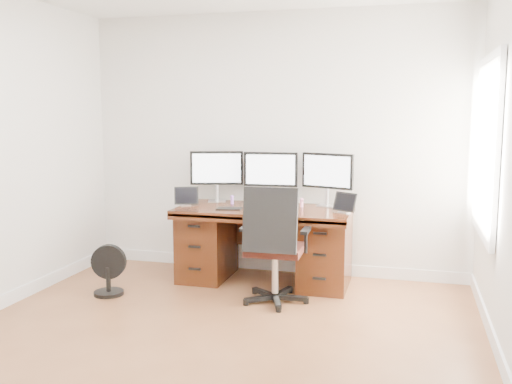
% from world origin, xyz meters
% --- Properties ---
extents(ground, '(4.50, 4.50, 0.00)m').
position_xyz_m(ground, '(0.00, 0.00, 0.00)').
color(ground, brown).
rests_on(ground, ground).
extents(back_wall, '(4.00, 0.10, 2.70)m').
position_xyz_m(back_wall, '(0.00, 2.25, 1.35)').
color(back_wall, silver).
rests_on(back_wall, ground).
extents(desk, '(1.70, 0.80, 0.75)m').
position_xyz_m(desk, '(0.00, 1.83, 0.40)').
color(desk, '#401C0C').
rests_on(desk, ground).
extents(office_chair, '(0.61, 0.58, 1.06)m').
position_xyz_m(office_chair, '(0.24, 1.21, 0.35)').
color(office_chair, black).
rests_on(office_chair, ground).
extents(floor_fan, '(0.33, 0.27, 0.47)m').
position_xyz_m(floor_fan, '(-1.29, 1.04, 0.23)').
color(floor_fan, black).
rests_on(floor_fan, ground).
extents(monitor_left, '(0.54, 0.19, 0.53)m').
position_xyz_m(monitor_left, '(-0.58, 2.07, 1.09)').
color(monitor_left, silver).
rests_on(monitor_left, desk).
extents(monitor_center, '(0.55, 0.15, 0.53)m').
position_xyz_m(monitor_center, '(0.00, 2.07, 1.09)').
color(monitor_center, silver).
rests_on(monitor_center, desk).
extents(monitor_right, '(0.53, 0.21, 0.53)m').
position_xyz_m(monitor_right, '(0.58, 2.07, 1.09)').
color(monitor_right, silver).
rests_on(monitor_right, desk).
extents(tablet_left, '(0.25, 0.15, 0.19)m').
position_xyz_m(tablet_left, '(-0.80, 1.75, 0.84)').
color(tablet_left, silver).
rests_on(tablet_left, desk).
extents(tablet_right, '(0.24, 0.18, 0.19)m').
position_xyz_m(tablet_right, '(0.79, 1.75, 0.84)').
color(tablet_right, silver).
rests_on(tablet_right, desk).
extents(keyboard, '(0.31, 0.16, 0.01)m').
position_xyz_m(keyboard, '(0.05, 1.59, 0.76)').
color(keyboard, white).
rests_on(keyboard, desk).
extents(trackpad, '(0.14, 0.14, 0.01)m').
position_xyz_m(trackpad, '(0.22, 1.64, 0.76)').
color(trackpad, silver).
rests_on(trackpad, desk).
extents(drawing_tablet, '(0.26, 0.18, 0.01)m').
position_xyz_m(drawing_tablet, '(-0.31, 1.67, 0.76)').
color(drawing_tablet, black).
rests_on(drawing_tablet, desk).
extents(phone, '(0.14, 0.07, 0.01)m').
position_xyz_m(phone, '(-0.02, 1.82, 0.76)').
color(phone, black).
rests_on(phone, desk).
extents(figurine_purple, '(0.04, 0.04, 0.09)m').
position_xyz_m(figurine_purple, '(-0.37, 1.95, 0.80)').
color(figurine_purple, '#9761CC').
rests_on(figurine_purple, desk).
extents(figurine_blue, '(0.04, 0.04, 0.09)m').
position_xyz_m(figurine_blue, '(-0.22, 1.95, 0.80)').
color(figurine_blue, '#4878D6').
rests_on(figurine_blue, desk).
extents(figurine_yellow, '(0.04, 0.04, 0.09)m').
position_xyz_m(figurine_yellow, '(-0.13, 1.95, 0.80)').
color(figurine_yellow, '#E5D57C').
rests_on(figurine_yellow, desk).
extents(figurine_orange, '(0.04, 0.04, 0.09)m').
position_xyz_m(figurine_orange, '(0.10, 1.95, 0.80)').
color(figurine_orange, '#F16E45').
rests_on(figurine_orange, desk).
extents(figurine_brown, '(0.04, 0.04, 0.09)m').
position_xyz_m(figurine_brown, '(0.23, 1.95, 0.80)').
color(figurine_brown, brown).
rests_on(figurine_brown, desk).
extents(figurine_pink, '(0.04, 0.04, 0.09)m').
position_xyz_m(figurine_pink, '(0.35, 1.95, 0.80)').
color(figurine_pink, pink).
rests_on(figurine_pink, desk).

